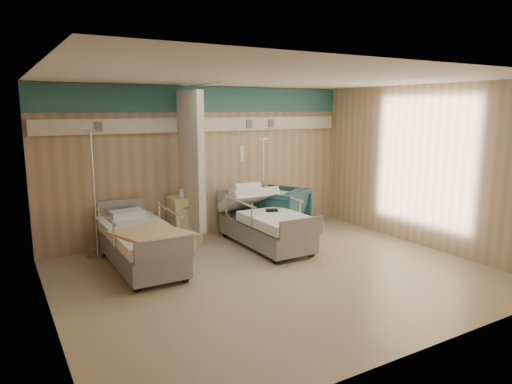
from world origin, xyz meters
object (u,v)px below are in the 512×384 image
(bedside_cabinet, at_px, (185,220))
(iv_stand_left, at_px, (97,232))
(iv_stand_right, at_px, (263,212))
(bed_left, at_px, (142,248))
(bed_right, at_px, (265,229))
(visitor_armchair, at_px, (278,211))

(bedside_cabinet, distance_m, iv_stand_left, 1.53)
(bedside_cabinet, height_order, iv_stand_right, iv_stand_right)
(iv_stand_left, bearing_deg, bed_left, -60.53)
(bed_left, distance_m, iv_stand_left, 0.98)
(bed_left, xyz_separation_m, iv_stand_left, (-0.48, 0.85, 0.11))
(bed_right, relative_size, bed_left, 1.00)
(bed_left, xyz_separation_m, iv_stand_right, (2.70, 0.91, 0.06))
(visitor_armchair, bearing_deg, bedside_cabinet, -38.41)
(bed_left, relative_size, iv_stand_right, 1.18)
(bedside_cabinet, height_order, iv_stand_left, iv_stand_left)
(visitor_armchair, height_order, iv_stand_left, iv_stand_left)
(iv_stand_right, bearing_deg, visitor_armchair, -65.63)
(iv_stand_right, bearing_deg, bed_left, -161.33)
(bed_right, relative_size, iv_stand_left, 1.05)
(visitor_armchair, bearing_deg, bed_left, -16.84)
(iv_stand_left, bearing_deg, bed_right, -17.59)
(bed_right, distance_m, bed_left, 2.20)
(bed_right, bearing_deg, visitor_armchair, 41.80)
(bed_right, xyz_separation_m, bed_left, (-2.20, 0.00, 0.00))
(iv_stand_right, bearing_deg, bedside_cabinet, -179.57)
(bed_right, height_order, iv_stand_left, iv_stand_left)
(bed_right, xyz_separation_m, iv_stand_right, (0.50, 0.91, 0.06))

